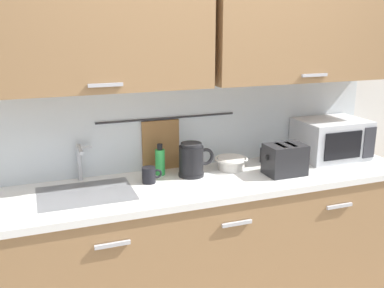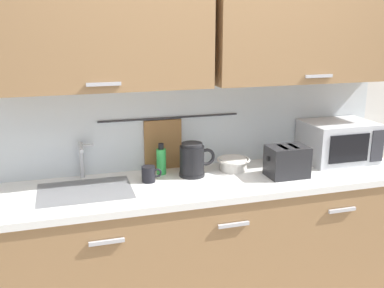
# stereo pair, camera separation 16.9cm
# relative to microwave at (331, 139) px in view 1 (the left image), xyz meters

# --- Properties ---
(counter_unit) EXTENTS (2.53, 0.64, 0.90)m
(counter_unit) POSITION_rel_microwave_xyz_m (-0.93, -0.11, -0.58)
(counter_unit) COLOR #997047
(counter_unit) RESTS_ON ground
(back_wall_assembly) EXTENTS (3.70, 0.41, 2.50)m
(back_wall_assembly) POSITION_rel_microwave_xyz_m (-0.92, 0.12, 0.49)
(back_wall_assembly) COLOR silver
(back_wall_assembly) RESTS_ON ground
(sink_faucet) EXTENTS (0.09, 0.17, 0.22)m
(sink_faucet) POSITION_rel_microwave_xyz_m (-1.68, 0.12, 0.01)
(sink_faucet) COLOR #B2B5BA
(sink_faucet) RESTS_ON counter_unit
(microwave) EXTENTS (0.46, 0.35, 0.27)m
(microwave) POSITION_rel_microwave_xyz_m (0.00, 0.00, 0.00)
(microwave) COLOR silver
(microwave) RESTS_ON counter_unit
(electric_kettle) EXTENTS (0.23, 0.16, 0.21)m
(electric_kettle) POSITION_rel_microwave_xyz_m (-1.03, -0.01, -0.03)
(electric_kettle) COLOR black
(electric_kettle) RESTS_ON counter_unit
(dish_soap_bottle) EXTENTS (0.06, 0.06, 0.20)m
(dish_soap_bottle) POSITION_rel_microwave_xyz_m (-1.21, 0.07, -0.05)
(dish_soap_bottle) COLOR green
(dish_soap_bottle) RESTS_ON counter_unit
(mug_near_sink) EXTENTS (0.12, 0.08, 0.09)m
(mug_near_sink) POSITION_rel_microwave_xyz_m (-1.31, -0.04, -0.09)
(mug_near_sink) COLOR black
(mug_near_sink) RESTS_ON counter_unit
(mixing_bowl) EXTENTS (0.21, 0.21, 0.08)m
(mixing_bowl) POSITION_rel_microwave_xyz_m (-0.75, 0.01, -0.09)
(mixing_bowl) COLOR silver
(mixing_bowl) RESTS_ON counter_unit
(toaster) EXTENTS (0.26, 0.17, 0.19)m
(toaster) POSITION_rel_microwave_xyz_m (-0.48, -0.19, -0.04)
(toaster) COLOR #232326
(toaster) RESTS_ON counter_unit
(mug_by_kettle) EXTENTS (0.12, 0.08, 0.09)m
(mug_by_kettle) POSITION_rel_microwave_xyz_m (-0.46, 0.07, -0.09)
(mug_by_kettle) COLOR black
(mug_by_kettle) RESTS_ON counter_unit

